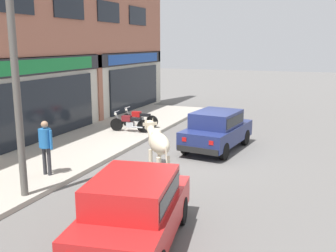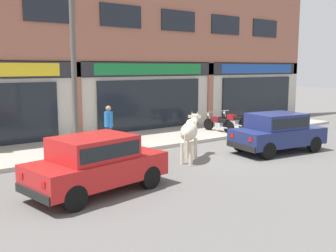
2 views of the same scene
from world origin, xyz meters
TOP-DOWN VIEW (x-y plane):
  - ground_plane at (0.00, 0.00)m, footprint 90.00×90.00m
  - sidewalk at (0.00, 4.04)m, footprint 19.00×3.68m
  - shop_building at (-0.00, 6.14)m, footprint 23.00×1.40m
  - cow at (-2.36, 0.12)m, footprint 1.78×1.55m
  - car_0 at (1.13, -0.76)m, footprint 3.75×2.03m
  - car_1 at (-6.44, -1.13)m, footprint 3.79×2.17m
  - motorcycle_0 at (2.08, 3.35)m, footprint 0.52×1.81m
  - motorcycle_1 at (3.18, 3.43)m, footprint 0.52×1.81m
  - pedestrian at (-3.89, 2.98)m, footprint 0.32×0.50m
  - utility_pole at (-5.38, 2.50)m, footprint 0.18×0.18m

SIDE VIEW (x-z plane):
  - ground_plane at x=0.00m, z-range 0.00..0.00m
  - sidewalk at x=0.00m, z-range 0.00..0.14m
  - motorcycle_0 at x=2.08m, z-range 0.09..0.96m
  - motorcycle_1 at x=3.18m, z-range 0.09..0.96m
  - car_0 at x=1.13m, z-range 0.08..1.54m
  - car_1 at x=-6.44m, z-range 0.08..1.54m
  - cow at x=-2.36m, z-range 0.20..1.81m
  - pedestrian at x=-3.89m, z-range 0.32..1.92m
  - utility_pole at x=-5.38m, z-range 0.14..5.45m
  - shop_building at x=0.00m, z-range -0.22..8.80m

